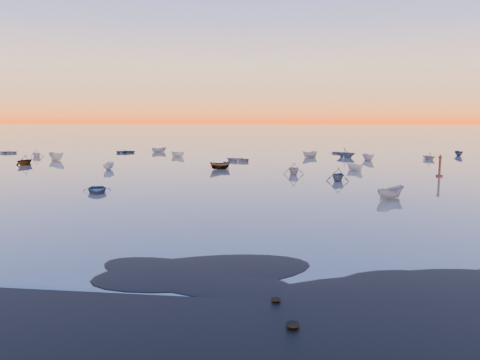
% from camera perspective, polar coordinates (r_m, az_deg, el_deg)
% --- Properties ---
extents(ground, '(600.00, 600.00, 0.00)m').
position_cam_1_polar(ground, '(123.69, 3.66, 4.04)').
color(ground, slate).
rests_on(ground, ground).
extents(mud_lobes, '(140.00, 6.00, 0.07)m').
position_cam_1_polar(mud_lobes, '(24.83, -10.86, -11.91)').
color(mud_lobes, black).
rests_on(mud_lobes, ground).
extents(moored_fleet, '(124.00, 58.00, 1.20)m').
position_cam_1_polar(moored_fleet, '(77.00, 1.55, 1.69)').
color(moored_fleet, beige).
rests_on(moored_fleet, ground).
extents(boat_near_left, '(4.54, 3.26, 1.05)m').
position_cam_1_polar(boat_near_left, '(53.26, -17.05, -1.46)').
color(boat_near_left, '#344865').
rests_on(boat_near_left, ground).
extents(boat_near_center, '(3.51, 3.74, 1.25)m').
position_cam_1_polar(boat_near_center, '(49.52, 17.84, -2.19)').
color(boat_near_center, slate).
rests_on(boat_near_center, ground).
extents(boat_near_right, '(3.88, 2.04, 1.31)m').
position_cam_1_polar(boat_near_right, '(66.84, 6.56, 0.69)').
color(boat_near_right, slate).
rests_on(boat_near_right, ground).
extents(channel_marker, '(0.89, 0.89, 3.16)m').
position_cam_1_polar(channel_marker, '(69.64, 23.17, 1.42)').
color(channel_marker, '#47190F').
rests_on(channel_marker, ground).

